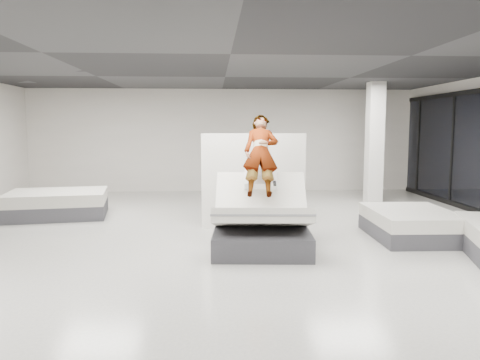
{
  "coord_description": "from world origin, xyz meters",
  "views": [
    {
      "loc": [
        -0.29,
        -7.75,
        2.03
      ],
      "look_at": [
        0.22,
        1.26,
        1.0
      ],
      "focal_mm": 35.0,
      "sensor_mm": 36.0,
      "label": 1
    }
  ],
  "objects": [
    {
      "name": "column",
      "position": [
        4.0,
        4.5,
        1.6
      ],
      "size": [
        0.4,
        0.4,
        3.2
      ],
      "primitive_type": "cube",
      "color": "silver",
      "rests_on": "floor"
    },
    {
      "name": "flat_bed_right_far",
      "position": [
        3.32,
        0.46,
        0.26
      ],
      "size": [
        1.45,
        1.9,
        0.51
      ],
      "color": "#36363B",
      "rests_on": "floor"
    },
    {
      "name": "divider_panel",
      "position": [
        0.51,
        1.54,
        0.95
      ],
      "size": [
        2.09,
        0.1,
        1.9
      ],
      "primitive_type": "cube",
      "rotation": [
        0.0,
        0.0,
        0.0
      ],
      "color": "white",
      "rests_on": "floor"
    },
    {
      "name": "flat_bed_left_far",
      "position": [
        -3.82,
        2.93,
        0.29
      ],
      "size": [
        2.33,
        1.89,
        0.58
      ],
      "color": "#36363B",
      "rests_on": "floor"
    },
    {
      "name": "person",
      "position": [
        0.53,
        0.28,
        1.29
      ],
      "size": [
        0.72,
        1.59,
        1.36
      ],
      "primitive_type": "imported",
      "rotation": [
        0.89,
        0.0,
        -0.07
      ],
      "color": "slate",
      "rests_on": "hero_bed"
    },
    {
      "name": "hero_bed",
      "position": [
        0.51,
        -0.05,
        0.41
      ],
      "size": [
        1.7,
        2.17,
        1.32
      ],
      "color": "#36363B",
      "rests_on": "floor"
    },
    {
      "name": "room",
      "position": [
        0.0,
        0.0,
        1.6
      ],
      "size": [
        14.0,
        14.04,
        3.2
      ],
      "color": "beige",
      "rests_on": "ground"
    },
    {
      "name": "remote",
      "position": [
        0.72,
        -0.09,
        1.09
      ],
      "size": [
        0.06,
        0.15,
        0.08
      ],
      "primitive_type": "cube",
      "rotation": [
        0.35,
        0.0,
        -0.07
      ],
      "color": "black",
      "rests_on": "person"
    }
  ]
}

